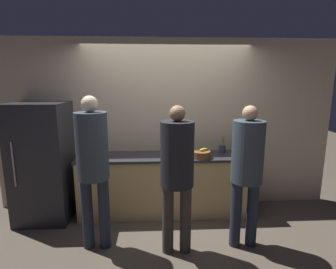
{
  "coord_description": "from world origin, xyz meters",
  "views": [
    {
      "loc": [
        -0.19,
        -3.38,
        1.95
      ],
      "look_at": [
        0.0,
        0.14,
        1.25
      ],
      "focal_mm": 28.0,
      "sensor_mm": 36.0,
      "label": 1
    }
  ],
  "objects_px": {
    "person_center": "(177,167)",
    "bottle_green": "(177,149)",
    "bottle_clear": "(102,150)",
    "potted_plant": "(240,144)",
    "cup_yellow": "(175,156)",
    "person_left": "(93,160)",
    "utensil_crock": "(222,148)",
    "fruit_bowl": "(201,154)",
    "refrigerator": "(43,162)",
    "person_right": "(247,164)"
  },
  "relations": [
    {
      "from": "cup_yellow",
      "to": "person_left",
      "type": "bearing_deg",
      "value": -146.75
    },
    {
      "from": "refrigerator",
      "to": "utensil_crock",
      "type": "relative_size",
      "value": 6.53
    },
    {
      "from": "person_left",
      "to": "bottle_clear",
      "type": "height_order",
      "value": "person_left"
    },
    {
      "from": "person_center",
      "to": "potted_plant",
      "type": "xyz_separation_m",
      "value": [
        1.06,
        1.08,
        -0.02
      ]
    },
    {
      "from": "person_left",
      "to": "utensil_crock",
      "type": "height_order",
      "value": "person_left"
    },
    {
      "from": "person_center",
      "to": "potted_plant",
      "type": "height_order",
      "value": "person_center"
    },
    {
      "from": "person_center",
      "to": "fruit_bowl",
      "type": "bearing_deg",
      "value": 62.86
    },
    {
      "from": "person_left",
      "to": "bottle_green",
      "type": "relative_size",
      "value": 6.99
    },
    {
      "from": "bottle_green",
      "to": "potted_plant",
      "type": "height_order",
      "value": "bottle_green"
    },
    {
      "from": "person_right",
      "to": "cup_yellow",
      "type": "distance_m",
      "value": 1.05
    },
    {
      "from": "person_right",
      "to": "bottle_clear",
      "type": "distance_m",
      "value": 2.05
    },
    {
      "from": "refrigerator",
      "to": "bottle_green",
      "type": "height_order",
      "value": "refrigerator"
    },
    {
      "from": "refrigerator",
      "to": "person_right",
      "type": "xyz_separation_m",
      "value": [
        2.64,
        -0.82,
        0.18
      ]
    },
    {
      "from": "bottle_clear",
      "to": "potted_plant",
      "type": "xyz_separation_m",
      "value": [
        2.08,
        0.08,
        0.03
      ]
    },
    {
      "from": "refrigerator",
      "to": "person_left",
      "type": "relative_size",
      "value": 0.93
    },
    {
      "from": "bottle_clear",
      "to": "person_right",
      "type": "bearing_deg",
      "value": -26.76
    },
    {
      "from": "refrigerator",
      "to": "person_right",
      "type": "distance_m",
      "value": 2.77
    },
    {
      "from": "refrigerator",
      "to": "potted_plant",
      "type": "relative_size",
      "value": 7.47
    },
    {
      "from": "cup_yellow",
      "to": "potted_plant",
      "type": "height_order",
      "value": "potted_plant"
    },
    {
      "from": "person_left",
      "to": "bottle_green",
      "type": "distance_m",
      "value": 1.3
    },
    {
      "from": "refrigerator",
      "to": "cup_yellow",
      "type": "distance_m",
      "value": 1.87
    },
    {
      "from": "refrigerator",
      "to": "person_left",
      "type": "distance_m",
      "value": 1.19
    },
    {
      "from": "fruit_bowl",
      "to": "utensil_crock",
      "type": "xyz_separation_m",
      "value": [
        0.37,
        0.27,
        0.01
      ]
    },
    {
      "from": "person_right",
      "to": "cup_yellow",
      "type": "relative_size",
      "value": 18.95
    },
    {
      "from": "fruit_bowl",
      "to": "bottle_clear",
      "type": "xyz_separation_m",
      "value": [
        -1.42,
        0.2,
        0.04
      ]
    },
    {
      "from": "cup_yellow",
      "to": "bottle_green",
      "type": "bearing_deg",
      "value": 73.08
    },
    {
      "from": "person_center",
      "to": "bottle_green",
      "type": "relative_size",
      "value": 6.61
    },
    {
      "from": "bottle_green",
      "to": "potted_plant",
      "type": "relative_size",
      "value": 1.15
    },
    {
      "from": "bottle_clear",
      "to": "cup_yellow",
      "type": "xyz_separation_m",
      "value": [
        1.04,
        -0.22,
        -0.04
      ]
    },
    {
      "from": "refrigerator",
      "to": "fruit_bowl",
      "type": "distance_m",
      "value": 2.24
    },
    {
      "from": "person_center",
      "to": "cup_yellow",
      "type": "distance_m",
      "value": 0.79
    },
    {
      "from": "refrigerator",
      "to": "potted_plant",
      "type": "xyz_separation_m",
      "value": [
        2.89,
        0.18,
        0.18
      ]
    },
    {
      "from": "refrigerator",
      "to": "potted_plant",
      "type": "height_order",
      "value": "refrigerator"
    },
    {
      "from": "person_center",
      "to": "bottle_green",
      "type": "xyz_separation_m",
      "value": [
        0.08,
        0.94,
        -0.03
      ]
    },
    {
      "from": "person_center",
      "to": "potted_plant",
      "type": "distance_m",
      "value": 1.52
    },
    {
      "from": "fruit_bowl",
      "to": "refrigerator",
      "type": "bearing_deg",
      "value": 177.54
    },
    {
      "from": "bottle_clear",
      "to": "potted_plant",
      "type": "relative_size",
      "value": 1.0
    },
    {
      "from": "utensil_crock",
      "to": "person_left",
      "type": "bearing_deg",
      "value": -151.62
    },
    {
      "from": "utensil_crock",
      "to": "fruit_bowl",
      "type": "bearing_deg",
      "value": -144.22
    },
    {
      "from": "refrigerator",
      "to": "bottle_green",
      "type": "distance_m",
      "value": 1.91
    },
    {
      "from": "person_center",
      "to": "person_right",
      "type": "relative_size",
      "value": 1.01
    },
    {
      "from": "bottle_green",
      "to": "bottle_clear",
      "type": "height_order",
      "value": "bottle_green"
    },
    {
      "from": "person_center",
      "to": "bottle_clear",
      "type": "xyz_separation_m",
      "value": [
        -1.01,
        1.0,
        -0.05
      ]
    },
    {
      "from": "utensil_crock",
      "to": "bottle_green",
      "type": "relative_size",
      "value": 0.99
    },
    {
      "from": "person_center",
      "to": "fruit_bowl",
      "type": "distance_m",
      "value": 0.91
    },
    {
      "from": "person_right",
      "to": "utensil_crock",
      "type": "xyz_separation_m",
      "value": [
        -0.03,
        0.99,
        -0.06
      ]
    },
    {
      "from": "person_center",
      "to": "bottle_clear",
      "type": "bearing_deg",
      "value": 135.25
    },
    {
      "from": "refrigerator",
      "to": "cup_yellow",
      "type": "relative_size",
      "value": 18.74
    },
    {
      "from": "fruit_bowl",
      "to": "potted_plant",
      "type": "xyz_separation_m",
      "value": [
        0.65,
        0.28,
        0.07
      ]
    },
    {
      "from": "refrigerator",
      "to": "potted_plant",
      "type": "distance_m",
      "value": 2.9
    }
  ]
}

